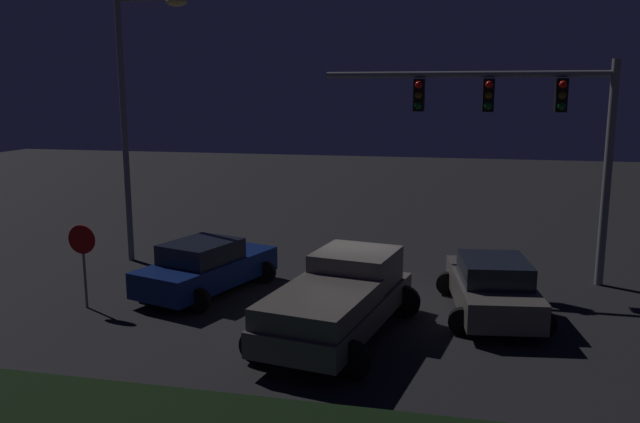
{
  "coord_description": "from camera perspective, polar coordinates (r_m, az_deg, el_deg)",
  "views": [
    {
      "loc": [
        2.63,
        -16.05,
        5.59
      ],
      "look_at": [
        -1.34,
        1.73,
        2.18
      ],
      "focal_mm": 35.88,
      "sensor_mm": 36.0,
      "label": 1
    }
  ],
  "objects": [
    {
      "name": "ground_plane",
      "position": [
        17.2,
        3.13,
        -8.38
      ],
      "size": [
        80.0,
        80.0,
        0.0
      ],
      "primitive_type": "plane",
      "color": "black"
    },
    {
      "name": "pickup_truck",
      "position": [
        14.86,
        1.89,
        -7.39
      ],
      "size": [
        3.52,
        5.67,
        1.8
      ],
      "rotation": [
        0.0,
        0.0,
        1.39
      ],
      "color": "#514C47",
      "rests_on": "ground_plane"
    },
    {
      "name": "car_sedan",
      "position": [
        18.35,
        -10.11,
        -4.89
      ],
      "size": [
        3.29,
        4.74,
        1.51
      ],
      "rotation": [
        0.0,
        0.0,
        1.27
      ],
      "color": "navy",
      "rests_on": "ground_plane"
    },
    {
      "name": "car_sedan_far",
      "position": [
        16.86,
        15.08,
        -6.49
      ],
      "size": [
        2.86,
        4.6,
        1.51
      ],
      "rotation": [
        0.0,
        0.0,
        1.7
      ],
      "color": "#514C47",
      "rests_on": "ground_plane"
    },
    {
      "name": "traffic_signal_gantry",
      "position": [
        19.54,
        17.54,
        8.09
      ],
      "size": [
        8.32,
        0.56,
        6.5
      ],
      "color": "slate",
      "rests_on": "ground_plane"
    },
    {
      "name": "street_lamp_left",
      "position": [
        21.68,
        -16.12,
        9.58
      ],
      "size": [
        2.46,
        0.44,
        8.59
      ],
      "color": "slate",
      "rests_on": "ground_plane"
    },
    {
      "name": "stop_sign",
      "position": [
        17.66,
        -20.41,
        -3.26
      ],
      "size": [
        0.76,
        0.08,
        2.23
      ],
      "color": "slate",
      "rests_on": "ground_plane"
    }
  ]
}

